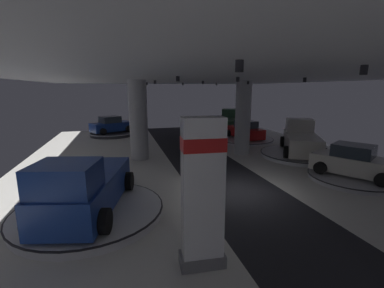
% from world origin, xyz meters
% --- Properties ---
extents(ground, '(24.00, 44.00, 0.06)m').
position_xyz_m(ground, '(0.00, 0.00, -0.02)').
color(ground, silver).
extents(ceiling_with_spotlights, '(24.00, 44.00, 0.39)m').
position_xyz_m(ceiling_with_spotlights, '(0.00, 0.00, 5.55)').
color(ceiling_with_spotlights, silver).
extents(column_right, '(1.15, 1.15, 5.50)m').
position_xyz_m(column_right, '(3.57, 6.99, 2.75)').
color(column_right, '#ADADB2').
rests_on(column_right, ground).
extents(column_left, '(1.25, 1.25, 5.50)m').
position_xyz_m(column_left, '(-4.14, 7.47, 2.75)').
color(column_left, '#ADADB2').
rests_on(column_left, ground).
extents(brand_sign_pylon, '(1.31, 0.73, 4.21)m').
position_xyz_m(brand_sign_pylon, '(-3.32, -4.76, 2.17)').
color(brand_sign_pylon, slate).
rests_on(brand_sign_pylon, ground).
extents(display_platform_mid_right, '(5.68, 5.68, 0.31)m').
position_xyz_m(display_platform_mid_right, '(7.27, 4.89, 0.17)').
color(display_platform_mid_right, silver).
rests_on(display_platform_mid_right, ground).
extents(pickup_truck_mid_right, '(4.56, 5.64, 2.30)m').
position_xyz_m(pickup_truck_mid_right, '(7.43, 5.17, 1.24)').
color(pickup_truck_mid_right, silver).
rests_on(pickup_truck_mid_right, display_platform_mid_right).
extents(display_platform_near_right, '(4.62, 4.62, 0.26)m').
position_xyz_m(display_platform_near_right, '(6.78, -0.19, 0.15)').
color(display_platform_near_right, '#B7B7BC').
rests_on(display_platform_near_right, ground).
extents(display_car_near_right, '(3.69, 4.54, 1.71)m').
position_xyz_m(display_car_near_right, '(6.76, -0.17, 1.03)').
color(display_car_near_right, silver).
rests_on(display_car_near_right, display_platform_near_right).
extents(display_platform_deep_left, '(4.58, 4.58, 0.35)m').
position_xyz_m(display_platform_deep_left, '(-6.27, 17.88, 0.20)').
color(display_platform_deep_left, '#333338').
rests_on(display_platform_deep_left, ground).
extents(display_car_deep_left, '(4.56, 3.60, 1.71)m').
position_xyz_m(display_car_deep_left, '(-6.30, 17.86, 1.12)').
color(display_car_deep_left, navy).
rests_on(display_car_deep_left, display_platform_deep_left).
extents(display_platform_near_left, '(5.68, 5.68, 0.35)m').
position_xyz_m(display_platform_near_left, '(-6.69, -0.84, 0.19)').
color(display_platform_near_left, silver).
rests_on(display_platform_near_left, ground).
extents(pickup_truck_near_left, '(3.64, 5.65, 2.30)m').
position_xyz_m(pickup_truck_near_left, '(-6.77, -1.16, 1.28)').
color(pickup_truck_near_left, navy).
rests_on(pickup_truck_near_left, display_platform_near_left).
extents(display_platform_far_right, '(5.37, 5.37, 0.24)m').
position_xyz_m(display_platform_far_right, '(6.08, 11.54, 0.13)').
color(display_platform_far_right, silver).
rests_on(display_platform_far_right, ground).
extents(display_car_far_right, '(2.51, 4.35, 1.71)m').
position_xyz_m(display_car_far_right, '(6.08, 11.51, 1.00)').
color(display_car_far_right, red).
rests_on(display_car_far_right, display_platform_far_right).
extents(display_platform_deep_right, '(5.68, 5.68, 0.22)m').
position_xyz_m(display_platform_deep_right, '(6.76, 16.95, 0.13)').
color(display_platform_deep_right, '#B7B7BC').
rests_on(display_platform_deep_right, ground).
extents(pickup_truck_deep_right, '(4.44, 5.67, 2.30)m').
position_xyz_m(pickup_truck_deep_right, '(6.91, 17.24, 1.16)').
color(pickup_truck_deep_right, '#2D5638').
rests_on(pickup_truck_deep_right, display_platform_deep_right).
extents(visitor_walking_near, '(0.32, 0.32, 1.59)m').
position_xyz_m(visitor_walking_near, '(0.32, 11.32, 0.91)').
color(visitor_walking_near, black).
rests_on(visitor_walking_near, ground).
extents(visitor_walking_far, '(0.32, 0.32, 1.59)m').
position_xyz_m(visitor_walking_far, '(0.11, 4.03, 0.91)').
color(visitor_walking_far, black).
rests_on(visitor_walking_far, ground).
extents(stanchion_a, '(0.28, 0.28, 1.01)m').
position_xyz_m(stanchion_a, '(-2.46, -2.06, 0.37)').
color(stanchion_a, '#333338').
rests_on(stanchion_a, ground).
extents(stanchion_b, '(0.28, 0.28, 1.01)m').
position_xyz_m(stanchion_b, '(-0.89, 2.02, 0.37)').
color(stanchion_b, '#333338').
rests_on(stanchion_b, ground).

